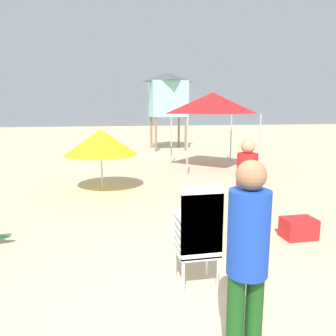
{
  "coord_description": "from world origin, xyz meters",
  "views": [
    {
      "loc": [
        -0.48,
        -2.48,
        2.11
      ],
      "look_at": [
        0.78,
        3.82,
        0.95
      ],
      "focal_mm": 34.72,
      "sensor_mm": 36.0,
      "label": 1
    }
  ],
  "objects_px": {
    "lifeguard_near_left": "(246,184)",
    "popup_canopy": "(213,103)",
    "stacked_plastic_chairs": "(199,230)",
    "lifeguard_tower": "(168,95)",
    "lifeguard_near_center": "(247,254)",
    "beach_umbrella_left": "(101,142)",
    "cooler_box": "(299,228)"
  },
  "relations": [
    {
      "from": "lifeguard_near_left",
      "to": "lifeguard_tower",
      "type": "height_order",
      "value": "lifeguard_tower"
    },
    {
      "from": "lifeguard_tower",
      "to": "cooler_box",
      "type": "height_order",
      "value": "lifeguard_tower"
    },
    {
      "from": "lifeguard_near_center",
      "to": "lifeguard_tower",
      "type": "height_order",
      "value": "lifeguard_tower"
    },
    {
      "from": "lifeguard_near_left",
      "to": "cooler_box",
      "type": "distance_m",
      "value": 1.23
    },
    {
      "from": "lifeguard_near_left",
      "to": "stacked_plastic_chairs",
      "type": "bearing_deg",
      "value": -133.09
    },
    {
      "from": "popup_canopy",
      "to": "cooler_box",
      "type": "distance_m",
      "value": 6.93
    },
    {
      "from": "lifeguard_near_left",
      "to": "popup_canopy",
      "type": "relative_size",
      "value": 0.61
    },
    {
      "from": "stacked_plastic_chairs",
      "to": "cooler_box",
      "type": "xyz_separation_m",
      "value": [
        2.09,
        1.18,
        -0.58
      ]
    },
    {
      "from": "popup_canopy",
      "to": "stacked_plastic_chairs",
      "type": "bearing_deg",
      "value": -109.89
    },
    {
      "from": "stacked_plastic_chairs",
      "to": "beach_umbrella_left",
      "type": "xyz_separation_m",
      "value": [
        -1.11,
        5.17,
        0.53
      ]
    },
    {
      "from": "lifeguard_near_left",
      "to": "lifeguard_tower",
      "type": "distance_m",
      "value": 12.63
    },
    {
      "from": "lifeguard_near_center",
      "to": "cooler_box",
      "type": "bearing_deg",
      "value": 49.41
    },
    {
      "from": "lifeguard_near_left",
      "to": "lifeguard_tower",
      "type": "relative_size",
      "value": 0.42
    },
    {
      "from": "beach_umbrella_left",
      "to": "cooler_box",
      "type": "height_order",
      "value": "beach_umbrella_left"
    },
    {
      "from": "stacked_plastic_chairs",
      "to": "lifeguard_tower",
      "type": "distance_m",
      "value": 14.0
    },
    {
      "from": "stacked_plastic_chairs",
      "to": "cooler_box",
      "type": "height_order",
      "value": "stacked_plastic_chairs"
    },
    {
      "from": "lifeguard_near_left",
      "to": "cooler_box",
      "type": "height_order",
      "value": "lifeguard_near_left"
    },
    {
      "from": "popup_canopy",
      "to": "beach_umbrella_left",
      "type": "distance_m",
      "value": 4.79
    },
    {
      "from": "stacked_plastic_chairs",
      "to": "lifeguard_near_left",
      "type": "relative_size",
      "value": 0.78
    },
    {
      "from": "lifeguard_tower",
      "to": "beach_umbrella_left",
      "type": "bearing_deg",
      "value": -112.26
    },
    {
      "from": "lifeguard_near_left",
      "to": "popup_canopy",
      "type": "distance_m",
      "value": 6.86
    },
    {
      "from": "lifeguard_tower",
      "to": "beach_umbrella_left",
      "type": "distance_m",
      "value": 9.29
    },
    {
      "from": "lifeguard_tower",
      "to": "cooler_box",
      "type": "relative_size",
      "value": 7.46
    },
    {
      "from": "cooler_box",
      "to": "stacked_plastic_chairs",
      "type": "bearing_deg",
      "value": -150.52
    },
    {
      "from": "lifeguard_near_center",
      "to": "popup_canopy",
      "type": "height_order",
      "value": "popup_canopy"
    },
    {
      "from": "lifeguard_near_center",
      "to": "beach_umbrella_left",
      "type": "height_order",
      "value": "lifeguard_near_center"
    },
    {
      "from": "beach_umbrella_left",
      "to": "lifeguard_tower",
      "type": "bearing_deg",
      "value": 67.74
    },
    {
      "from": "popup_canopy",
      "to": "lifeguard_near_left",
      "type": "bearing_deg",
      "value": -104.28
    },
    {
      "from": "lifeguard_near_center",
      "to": "popup_canopy",
      "type": "distance_m",
      "value": 9.48
    },
    {
      "from": "popup_canopy",
      "to": "lifeguard_tower",
      "type": "xyz_separation_m",
      "value": [
        -0.44,
        5.91,
        0.54
      ]
    },
    {
      "from": "beach_umbrella_left",
      "to": "cooler_box",
      "type": "relative_size",
      "value": 3.55
    },
    {
      "from": "popup_canopy",
      "to": "cooler_box",
      "type": "relative_size",
      "value": 5.06
    }
  ]
}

